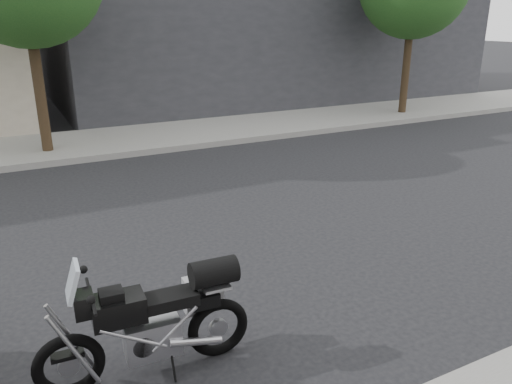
% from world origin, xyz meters
% --- Properties ---
extents(ground, '(120.00, 120.00, 0.00)m').
position_xyz_m(ground, '(0.00, 0.00, 0.00)').
color(ground, black).
rests_on(ground, ground).
extents(far_sidewalk, '(44.00, 3.00, 0.15)m').
position_xyz_m(far_sidewalk, '(0.00, -6.50, 0.07)').
color(far_sidewalk, gray).
rests_on(far_sidewalk, ground).
extents(far_building_dark, '(16.00, 11.00, 7.00)m').
position_xyz_m(far_building_dark, '(-7.00, -13.50, 3.50)').
color(far_building_dark, '#2B2C31').
rests_on(far_building_dark, ground).
extents(motorcycle, '(1.97, 0.63, 1.24)m').
position_xyz_m(motorcycle, '(1.87, 2.59, 0.54)').
color(motorcycle, black).
rests_on(motorcycle, ground).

